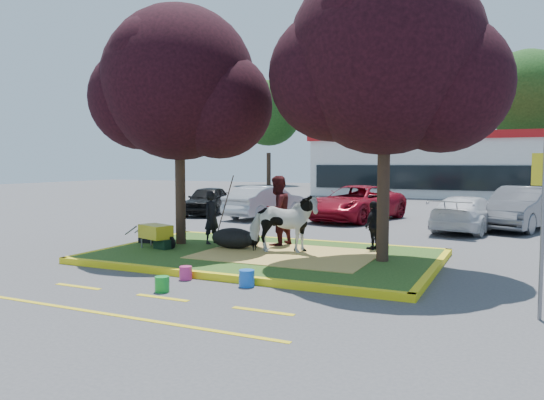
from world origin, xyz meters
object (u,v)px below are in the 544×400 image
at_px(wheelbarrow, 156,232).
at_px(bucket_green, 162,284).
at_px(bucket_pink, 186,273).
at_px(car_silver, 266,202).
at_px(sign_post, 543,209).
at_px(cow, 283,224).
at_px(car_black, 208,200).
at_px(handler, 212,217).
at_px(bucket_blue, 247,278).
at_px(calf, 233,238).

distance_m(wheelbarrow, bucket_green, 4.34).
bearing_deg(bucket_pink, car_silver, 108.02).
bearing_deg(sign_post, wheelbarrow, -171.13).
bearing_deg(car_silver, sign_post, 142.89).
bearing_deg(sign_post, cow, 175.41).
height_order(cow, car_black, cow).
bearing_deg(handler, wheelbarrow, 155.50).
bearing_deg(wheelbarrow, cow, 31.25).
height_order(handler, car_black, handler).
bearing_deg(car_black, sign_post, -55.90).
bearing_deg(bucket_blue, calf, 123.30).
height_order(bucket_green, car_black, car_black).
bearing_deg(car_black, calf, -68.90).
xyz_separation_m(handler, bucket_pink, (1.55, -3.56, -0.74)).
height_order(cow, handler, cow).
bearing_deg(bucket_green, bucket_blue, 40.30).
xyz_separation_m(bucket_green, bucket_pink, (-0.19, 1.04, -0.01)).
xyz_separation_m(cow, sign_post, (5.64, -2.98, 0.83)).
height_order(calf, car_silver, car_silver).
xyz_separation_m(bucket_green, car_silver, (-3.94, 12.59, 0.55)).
relative_size(bucket_green, car_silver, 0.07).
xyz_separation_m(handler, car_black, (-5.24, 8.15, -0.23)).
distance_m(cow, wheelbarrow, 3.47).
bearing_deg(car_black, bucket_blue, -69.50).
distance_m(cow, sign_post, 6.43).
relative_size(bucket_green, bucket_pink, 1.05).
bearing_deg(calf, bucket_blue, -48.09).
distance_m(bucket_green, bucket_pink, 1.06).
bearing_deg(car_silver, cow, 129.62).
bearing_deg(car_silver, bucket_green, 118.65).
distance_m(handler, sign_post, 8.84).
relative_size(bucket_green, bucket_blue, 0.89).
relative_size(calf, bucket_pink, 4.48).
distance_m(handler, bucket_blue, 4.69).
height_order(bucket_pink, car_silver, car_silver).
height_order(sign_post, car_silver, sign_post).
relative_size(bucket_blue, car_silver, 0.08).
distance_m(calf, wheelbarrow, 2.07).
xyz_separation_m(cow, car_silver, (-4.62, 8.56, -0.19)).
bearing_deg(bucket_pink, sign_post, 0.03).
bearing_deg(car_black, car_silver, -17.57).
height_order(handler, wheelbarrow, handler).
relative_size(handler, bucket_blue, 4.49).
height_order(bucket_green, car_silver, car_silver).
relative_size(cow, sign_post, 0.64).
xyz_separation_m(wheelbarrow, car_black, (-4.27, 9.39, 0.08)).
distance_m(cow, bucket_blue, 3.12).
height_order(handler, sign_post, sign_post).
bearing_deg(cow, car_black, 22.59).
xyz_separation_m(sign_post, bucket_blue, (-5.09, -0.00, -1.55)).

